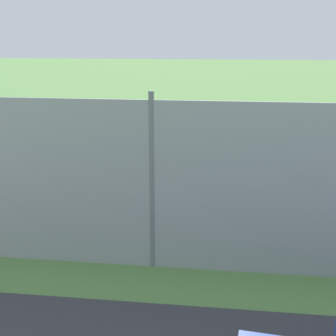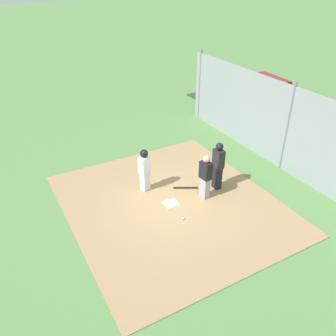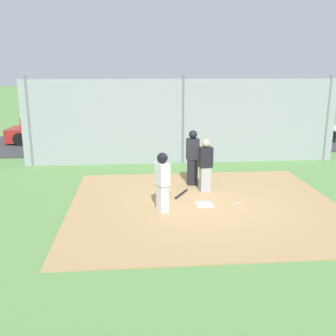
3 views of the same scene
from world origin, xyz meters
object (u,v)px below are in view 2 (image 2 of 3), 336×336
parked_car_red (266,91)px  runner (145,168)px  umpire (218,165)px  catcher (205,176)px  home_plate (171,203)px  baseball_bat (186,188)px  parked_car_blue (288,106)px  baseball (183,218)px

parked_car_red → runner: bearing=-61.3°
umpire → catcher: bearing=21.2°
runner → parked_car_red: 10.88m
parked_car_red → home_plate: bearing=-55.1°
umpire → parked_car_red: size_ratio=0.40×
parked_car_red → baseball_bat: bearing=-54.9°
home_plate → parked_car_red: size_ratio=0.10×
umpire → parked_car_red: umpire is taller
catcher → parked_car_blue: (3.80, -7.60, -0.23)m
runner → baseball_bat: (-0.64, -1.24, -0.83)m
baseball_bat → baseball: 1.70m
baseball_bat → parked_car_blue: (3.06, -7.87, 0.55)m
umpire → baseball: umpire is taller
baseball_bat → baseball: baseball is taller
umpire → parked_car_blue: 7.75m
catcher → umpire: (0.28, -0.70, 0.09)m
baseball_bat → parked_car_red: size_ratio=0.20×
runner → baseball_bat: runner is taller
runner → baseball_bat: 1.63m
home_plate → baseball: bearing=175.0°
catcher → parked_car_red: (6.10, -8.29, -0.23)m
catcher → parked_car_red: 10.29m
home_plate → parked_car_blue: parked_car_blue is taller
home_plate → catcher: size_ratio=0.28×
parked_car_blue → parked_car_red: 2.40m
catcher → baseball_bat: 1.11m
umpire → home_plate: bearing=1.4°
catcher → baseball: (-0.67, 1.22, -0.78)m
runner → baseball: bearing=-14.0°
baseball_bat → baseball: bearing=85.3°
baseball → parked_car_red: 11.68m
baseball → home_plate: bearing=-5.0°
runner → parked_car_red: size_ratio=0.36×
baseball → catcher: bearing=-61.5°
runner → umpire: bearing=41.5°
catcher → parked_car_red: size_ratio=0.37×
baseball_bat → parked_car_red: bearing=-118.6°
runner → home_plate: bearing=-4.5°
umpire → runner: umpire is taller
home_plate → runner: (1.16, 0.37, 0.85)m
baseball_bat → umpire: bearing=-176.1°
baseball_bat → catcher: bearing=139.5°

